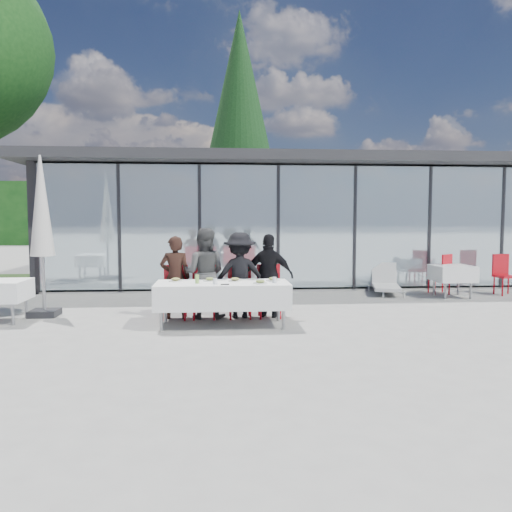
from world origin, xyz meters
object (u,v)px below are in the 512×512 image
(plate_d, at_px, (273,279))
(folded_eyeglasses, at_px, (225,284))
(diner_chair_a, at_px, (176,289))
(diner_chair_c, at_px, (240,288))
(plate_c, at_px, (235,280))
(spare_chair_b, at_px, (443,272))
(plate_b, at_px, (210,280))
(diner_c, at_px, (240,275))
(plate_extra, at_px, (260,282))
(spare_table_right, at_px, (452,273))
(market_umbrella, at_px, (42,215))
(diner_chair_b, at_px, (204,289))
(spare_chair_a, at_px, (503,272))
(lounger, at_px, (385,283))
(diner_b, at_px, (204,273))
(dining_table, at_px, (223,295))
(conifer_tree, at_px, (240,120))
(plate_a, at_px, (176,280))
(spare_table_left, at_px, (1,291))
(diner_chair_d, at_px, (269,288))
(diner_d, at_px, (269,276))
(diner_a, at_px, (175,277))

(plate_d, distance_m, folded_eyeglasses, 0.96)
(diner_chair_a, xyz_separation_m, diner_chair_c, (1.18, 0.00, 0.00))
(plate_c, relative_size, spare_chair_b, 0.24)
(spare_chair_b, bearing_deg, diner_chair_c, -153.99)
(plate_b, bearing_deg, spare_chair_b, 28.40)
(diner_chair_c, height_order, folded_eyeglasses, diner_chair_c)
(diner_c, distance_m, diner_chair_c, 0.25)
(plate_extra, bearing_deg, spare_table_right, 31.87)
(diner_chair_a, height_order, folded_eyeglasses, diner_chair_a)
(plate_b, distance_m, market_umbrella, 3.44)
(diner_c, xyz_separation_m, spare_chair_b, (5.05, 2.50, -0.25))
(spare_table_right, relative_size, spare_chair_b, 0.88)
(plate_extra, bearing_deg, diner_chair_b, 134.32)
(plate_b, xyz_separation_m, plate_c, (0.43, -0.07, 0.00))
(diner_chair_c, relative_size, spare_table_right, 1.13)
(spare_chair_a, distance_m, lounger, 2.81)
(diner_b, bearing_deg, dining_table, 124.66)
(conifer_tree, bearing_deg, plate_d, -90.13)
(diner_chair_b, height_order, folded_eyeglasses, diner_chair_b)
(plate_a, height_order, plate_extra, same)
(plate_d, bearing_deg, spare_table_left, 173.78)
(market_umbrella, bearing_deg, plate_d, -13.21)
(spare_chair_b, bearing_deg, diner_chair_d, -151.31)
(diner_chair_b, relative_size, spare_table_right, 1.13)
(plate_c, height_order, lounger, plate_c)
(diner_d, height_order, spare_table_left, diner_d)
(diner_chair_b, xyz_separation_m, spare_table_left, (-3.57, -0.10, 0.02))
(dining_table, relative_size, plate_b, 9.50)
(diner_d, xyz_separation_m, plate_b, (-1.09, -0.52, 0.00))
(diner_b, relative_size, spare_table_left, 1.93)
(diner_a, distance_m, diner_c, 1.18)
(plate_extra, bearing_deg, market_umbrella, 161.18)
(diner_chair_a, distance_m, plate_a, 0.62)
(plate_c, xyz_separation_m, plate_d, (0.66, 0.01, 0.00))
(diner_chair_c, bearing_deg, conifer_tree, 87.27)
(spare_chair_a, bearing_deg, plate_extra, -152.36)
(diner_chair_c, relative_size, market_umbrella, 0.33)
(dining_table, height_order, plate_a, plate_a)
(diner_chair_a, height_order, diner_b, diner_b)
(dining_table, bearing_deg, diner_chair_a, 138.72)
(plate_a, distance_m, spare_table_left, 3.14)
(diner_a, height_order, spare_chair_b, diner_a)
(dining_table, bearing_deg, market_umbrella, 161.42)
(dining_table, bearing_deg, diner_c, 65.17)
(plate_a, bearing_deg, folded_eyeglasses, -30.74)
(diner_a, distance_m, plate_b, 0.83)
(folded_eyeglasses, xyz_separation_m, spare_table_right, (5.35, 3.06, -0.20))
(diner_chair_b, distance_m, spare_table_left, 3.57)
(diner_chair_a, xyz_separation_m, diner_c, (1.18, -0.04, 0.25))
(spare_chair_a, distance_m, conifer_tree, 12.74)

